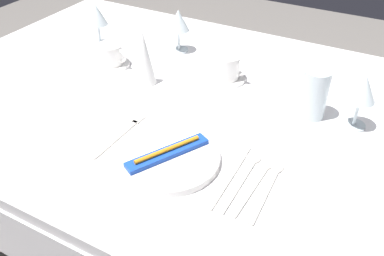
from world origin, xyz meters
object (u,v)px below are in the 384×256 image
spoon_soup (245,174)px  coffee_cup_left (226,66)px  dinner_knife (229,177)px  spoon_tea (270,183)px  dinner_plate (168,158)px  wine_glass_right (178,22)px  wine_glass_centre (97,16)px  toothbrush_package (167,152)px  drink_tumbler (313,97)px  napkin_folded (144,58)px  spoon_dessert (258,179)px  coffee_cup_right (111,54)px  wine_glass_left (363,91)px  fork_outer (122,134)px

spoon_soup → coffee_cup_left: bearing=120.8°
dinner_knife → spoon_tea: spoon_tea is taller
dinner_plate → wine_glass_right: 0.61m
dinner_plate → wine_glass_centre: 0.71m
toothbrush_package → spoon_soup: size_ratio=0.92×
spoon_soup → wine_glass_right: 0.68m
drink_tumbler → napkin_folded: 0.50m
toothbrush_package → spoon_tea: (0.24, 0.04, -0.02)m
spoon_soup → spoon_dessert: 0.03m
dinner_knife → napkin_folded: napkin_folded is taller
spoon_dessert → wine_glass_centre: bearing=152.5°
spoon_tea → coffee_cup_left: bearing=126.8°
spoon_dessert → drink_tumbler: bearing=84.4°
dinner_plate → coffee_cup_left: size_ratio=2.22×
toothbrush_package → dinner_knife: bearing=5.7°
toothbrush_package → coffee_cup_right: coffee_cup_right is taller
dinner_knife → wine_glass_left: wine_glass_left is taller
dinner_knife → drink_tumbler: 0.35m
coffee_cup_left → drink_tumbler: size_ratio=0.81×
coffee_cup_left → napkin_folded: napkin_folded is taller
toothbrush_package → wine_glass_left: 0.51m
dinner_plate → spoon_dessert: 0.22m
dinner_plate → dinner_knife: dinner_plate is taller
coffee_cup_left → wine_glass_centre: bearing=177.8°
fork_outer → coffee_cup_right: coffee_cup_right is taller
toothbrush_package → spoon_dessert: bearing=11.2°
dinner_plate → spoon_tea: dinner_plate is taller
dinner_plate → toothbrush_package: size_ratio=1.23×
toothbrush_package → fork_outer: (-0.16, 0.03, -0.02)m
spoon_dessert → toothbrush_package: bearing=-168.8°
fork_outer → spoon_dessert: (0.37, 0.01, 0.00)m
toothbrush_package → dinner_knife: 0.15m
spoon_soup → coffee_cup_right: size_ratio=2.08×
drink_tumbler → napkin_folded: (-0.49, -0.07, 0.03)m
dinner_knife → spoon_soup: spoon_soup is taller
dinner_knife → coffee_cup_left: coffee_cup_left is taller
dinner_plate → spoon_tea: (0.24, 0.04, -0.01)m
spoon_dessert → fork_outer: bearing=-178.5°
dinner_knife → wine_glass_centre: size_ratio=1.55×
dinner_plate → napkin_folded: napkin_folded is taller
dinner_knife → wine_glass_right: size_ratio=1.57×
coffee_cup_right → wine_glass_left: size_ratio=0.69×
dinner_plate → dinner_knife: size_ratio=1.06×
dinner_plate → napkin_folded: bearing=131.4°
toothbrush_package → spoon_soup: toothbrush_package is taller
spoon_dessert → wine_glass_left: (0.15, 0.31, 0.11)m
dinner_knife → napkin_folded: bearing=146.2°
wine_glass_centre → fork_outer: bearing=-46.0°
wine_glass_right → spoon_soup: bearing=-46.9°
spoon_soup → spoon_dessert: (0.03, -0.00, 0.00)m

